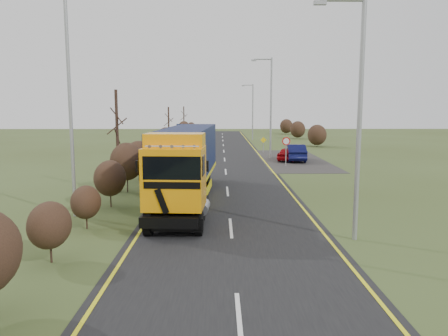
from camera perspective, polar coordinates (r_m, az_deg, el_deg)
ground at (r=22.34m, az=0.64°, el=-5.08°), size 160.00×160.00×0.00m
road at (r=32.15m, az=0.27°, el=-1.03°), size 8.00×120.00×0.02m
layby at (r=42.63m, az=8.85°, el=1.10°), size 6.00×18.00×0.02m
lane_markings at (r=31.85m, az=0.28°, el=-1.09°), size 7.52×116.00×0.01m
hedgerow at (r=30.36m, az=-11.07°, el=1.34°), size 2.24×102.04×6.05m
lorry at (r=23.47m, az=-5.01°, el=1.14°), size 3.09×14.43×3.99m
car_red_hatchback at (r=41.61m, az=8.50°, el=1.82°), size 2.95×4.10×1.30m
car_blue_sedan at (r=41.58m, az=9.28°, el=1.99°), size 1.91×4.84×1.57m
streetlight_near at (r=16.94m, az=16.97°, el=7.27°), size 1.91×0.18×8.97m
streetlight_mid at (r=43.71m, az=5.98°, el=8.44°), size 2.08×0.20×9.81m
streetlight_far at (r=67.62m, az=3.69°, el=7.63°), size 1.81×0.18×8.49m
left_pole at (r=21.02m, az=-19.54°, el=9.35°), size 0.16×0.16×11.43m
speed_sign at (r=37.55m, az=8.11°, el=2.89°), size 0.69×0.10×2.51m
warning_board at (r=48.74m, az=5.16°, el=3.24°), size 0.67×0.11×1.75m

